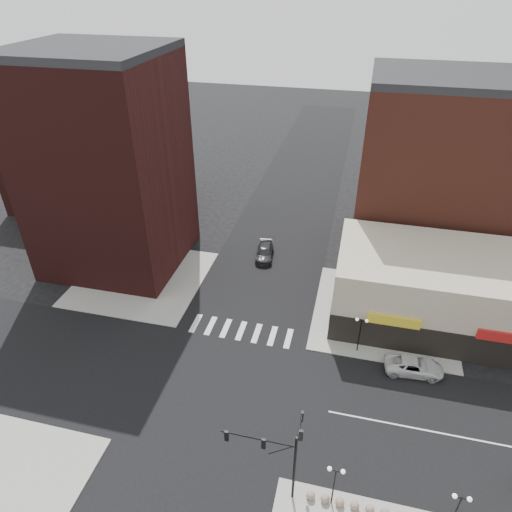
% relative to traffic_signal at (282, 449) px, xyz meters
% --- Properties ---
extents(ground, '(240.00, 240.00, 0.00)m').
position_rel_traffic_signal_xyz_m(ground, '(-7.24, 7.83, -4.96)').
color(ground, black).
rests_on(ground, ground).
extents(road_ew, '(200.00, 14.00, 0.02)m').
position_rel_traffic_signal_xyz_m(road_ew, '(-7.24, 7.83, -4.95)').
color(road_ew, black).
rests_on(road_ew, ground).
extents(road_ns, '(14.00, 200.00, 0.02)m').
position_rel_traffic_signal_xyz_m(road_ns, '(-7.24, 7.83, -4.95)').
color(road_ns, black).
rests_on(road_ns, ground).
extents(sidewalk_nw, '(15.00, 15.00, 0.12)m').
position_rel_traffic_signal_xyz_m(sidewalk_nw, '(-21.74, 22.33, -4.90)').
color(sidewalk_nw, gray).
rests_on(sidewalk_nw, ground).
extents(sidewalk_ne, '(15.00, 15.00, 0.12)m').
position_rel_traffic_signal_xyz_m(sidewalk_ne, '(7.26, 22.33, -4.90)').
color(sidewalk_ne, gray).
rests_on(sidewalk_ne, ground).
extents(building_nw, '(16.00, 15.00, 25.00)m').
position_rel_traffic_signal_xyz_m(building_nw, '(-26.24, 26.33, 7.54)').
color(building_nw, '#341210').
rests_on(building_nw, ground).
extents(building_nw_low, '(20.00, 18.00, 12.00)m').
position_rel_traffic_signal_xyz_m(building_nw_low, '(-39.24, 41.83, 1.04)').
color(building_nw_low, '#341210').
rests_on(building_nw_low, ground).
extents(building_ne_midrise, '(18.00, 15.00, 22.00)m').
position_rel_traffic_signal_xyz_m(building_ne_midrise, '(11.76, 37.33, 6.04)').
color(building_ne_midrise, maroon).
rests_on(building_ne_midrise, ground).
extents(building_ne_row, '(24.20, 12.20, 8.00)m').
position_rel_traffic_signal_xyz_m(building_ne_row, '(13.76, 22.83, -1.66)').
color(building_ne_row, '#BFB298').
rests_on(building_ne_row, ground).
extents(traffic_signal, '(5.59, 3.09, 7.77)m').
position_rel_traffic_signal_xyz_m(traffic_signal, '(0.00, 0.00, 0.00)').
color(traffic_signal, black).
rests_on(traffic_signal, ground).
extents(street_lamp_se_a, '(1.22, 0.32, 4.16)m').
position_rel_traffic_signal_xyz_m(street_lamp_se_a, '(3.76, -0.17, -1.67)').
color(street_lamp_se_a, black).
rests_on(street_lamp_se_a, sidewalk_se).
extents(street_lamp_se_b, '(1.22, 0.32, 4.16)m').
position_rel_traffic_signal_xyz_m(street_lamp_se_b, '(11.76, -0.17, -1.67)').
color(street_lamp_se_b, black).
rests_on(street_lamp_se_b, sidewalk_se).
extents(street_lamp_ne, '(1.22, 0.32, 4.16)m').
position_rel_traffic_signal_xyz_m(street_lamp_ne, '(4.76, 15.83, -1.67)').
color(street_lamp_ne, black).
rests_on(street_lamp_ne, sidewalk_ne).
extents(bollard_row, '(7.99, 0.64, 0.64)m').
position_rel_traffic_signal_xyz_m(bollard_row, '(5.94, -0.17, -4.52)').
color(bollard_row, '#8A715F').
rests_on(bollard_row, sidewalk_se).
extents(white_suv, '(5.61, 2.88, 1.51)m').
position_rel_traffic_signal_xyz_m(white_suv, '(10.09, 14.33, -4.21)').
color(white_suv, silver).
rests_on(white_suv, ground).
extents(dark_sedan_north, '(2.75, 5.44, 1.51)m').
position_rel_traffic_signal_xyz_m(dark_sedan_north, '(-8.04, 30.61, -4.20)').
color(dark_sedan_north, black).
rests_on(dark_sedan_north, ground).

